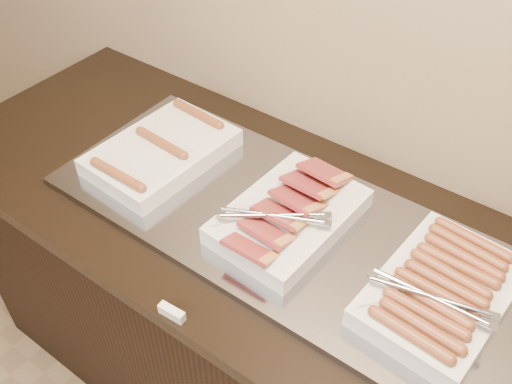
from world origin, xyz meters
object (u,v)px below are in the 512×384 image
(warming_tray, at_px, (282,223))
(dish_center, at_px, (288,215))
(dish_left, at_px, (162,151))
(dish_right, at_px, (441,291))
(counter, at_px, (277,329))

(warming_tray, distance_m, dish_center, 0.05)
(dish_left, relative_size, dish_right, 1.02)
(dish_right, bearing_deg, dish_center, -176.04)
(dish_center, bearing_deg, counter, 171.97)
(dish_left, height_order, dish_center, dish_center)
(warming_tray, xyz_separation_m, dish_center, (0.02, -0.00, 0.04))
(dish_left, relative_size, dish_center, 1.01)
(dish_center, bearing_deg, dish_right, 3.08)
(counter, relative_size, dish_right, 5.32)
(warming_tray, xyz_separation_m, dish_right, (0.41, -0.00, 0.04))
(warming_tray, relative_size, dish_left, 3.03)
(counter, distance_m, dish_right, 0.65)
(counter, distance_m, dish_center, 0.50)
(warming_tray, distance_m, dish_left, 0.40)
(dish_center, height_order, dish_right, dish_center)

